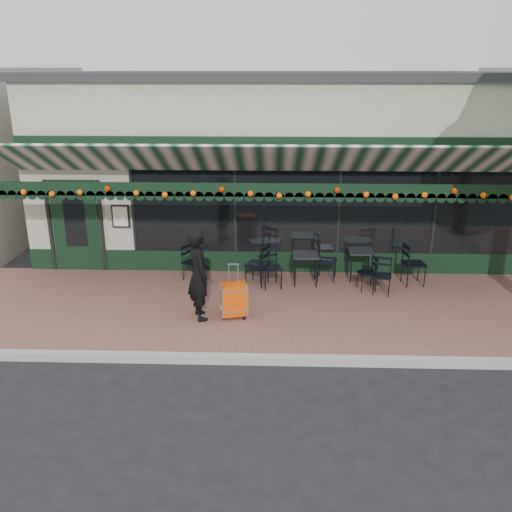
{
  "coord_description": "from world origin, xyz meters",
  "views": [
    {
      "loc": [
        -0.12,
        -8.24,
        4.79
      ],
      "look_at": [
        -0.44,
        1.6,
        1.37
      ],
      "focal_mm": 38.0,
      "sensor_mm": 36.0,
      "label": 1
    }
  ],
  "objects_px": {
    "cafe_table_b": "(306,257)",
    "chair_b_left": "(257,265)",
    "suitcase": "(234,300)",
    "chair_b_right": "(327,261)",
    "chair_a_left": "(367,274)",
    "cafe_table_a": "(361,253)",
    "chair_b_front": "(271,268)",
    "woman": "(199,274)",
    "chair_solo": "(193,263)",
    "chair_a_right": "(414,264)",
    "chair_a_front": "(382,276)"
  },
  "relations": [
    {
      "from": "chair_b_right",
      "to": "chair_solo",
      "type": "distance_m",
      "value": 3.08
    },
    {
      "from": "cafe_table_a",
      "to": "chair_a_front",
      "type": "xyz_separation_m",
      "value": [
        0.35,
        -0.85,
        -0.23
      ]
    },
    {
      "from": "chair_a_right",
      "to": "chair_b_right",
      "type": "height_order",
      "value": "chair_a_right"
    },
    {
      "from": "chair_a_right",
      "to": "chair_a_front",
      "type": "bearing_deg",
      "value": 118.19
    },
    {
      "from": "chair_b_right",
      "to": "chair_b_front",
      "type": "bearing_deg",
      "value": 121.21
    },
    {
      "from": "suitcase",
      "to": "chair_a_left",
      "type": "bearing_deg",
      "value": 13.38
    },
    {
      "from": "chair_a_left",
      "to": "chair_b_right",
      "type": "xyz_separation_m",
      "value": [
        -0.83,
        0.58,
        0.07
      ]
    },
    {
      "from": "woman",
      "to": "chair_solo",
      "type": "height_order",
      "value": "woman"
    },
    {
      "from": "chair_b_right",
      "to": "cafe_table_a",
      "type": "bearing_deg",
      "value": -74.85
    },
    {
      "from": "chair_solo",
      "to": "chair_b_front",
      "type": "bearing_deg",
      "value": -67.13
    },
    {
      "from": "chair_a_left",
      "to": "chair_a_front",
      "type": "bearing_deg",
      "value": 46.3
    },
    {
      "from": "woman",
      "to": "suitcase",
      "type": "height_order",
      "value": "woman"
    },
    {
      "from": "woman",
      "to": "chair_b_left",
      "type": "height_order",
      "value": "woman"
    },
    {
      "from": "cafe_table_a",
      "to": "cafe_table_b",
      "type": "relative_size",
      "value": 0.99
    },
    {
      "from": "woman",
      "to": "chair_b_left",
      "type": "bearing_deg",
      "value": -51.98
    },
    {
      "from": "suitcase",
      "to": "chair_a_front",
      "type": "relative_size",
      "value": 1.41
    },
    {
      "from": "woman",
      "to": "cafe_table_b",
      "type": "bearing_deg",
      "value": -69.96
    },
    {
      "from": "chair_a_right",
      "to": "chair_solo",
      "type": "xyz_separation_m",
      "value": [
        -5.0,
        0.1,
        -0.07
      ]
    },
    {
      "from": "woman",
      "to": "cafe_table_a",
      "type": "relative_size",
      "value": 2.59
    },
    {
      "from": "cafe_table_b",
      "to": "chair_b_right",
      "type": "distance_m",
      "value": 0.59
    },
    {
      "from": "suitcase",
      "to": "chair_b_right",
      "type": "relative_size",
      "value": 1.24
    },
    {
      "from": "chair_solo",
      "to": "chair_a_front",
      "type": "bearing_deg",
      "value": -64.38
    },
    {
      "from": "chair_a_front",
      "to": "chair_b_front",
      "type": "distance_m",
      "value": 2.41
    },
    {
      "from": "cafe_table_b",
      "to": "chair_b_left",
      "type": "xyz_separation_m",
      "value": [
        -1.09,
        -0.1,
        -0.16
      ]
    },
    {
      "from": "chair_a_front",
      "to": "cafe_table_a",
      "type": "bearing_deg",
      "value": 125.83
    },
    {
      "from": "chair_a_right",
      "to": "chair_b_left",
      "type": "xyz_separation_m",
      "value": [
        -3.52,
        -0.13,
        -0.01
      ]
    },
    {
      "from": "cafe_table_a",
      "to": "chair_a_left",
      "type": "xyz_separation_m",
      "value": [
        0.06,
        -0.65,
        -0.24
      ]
    },
    {
      "from": "cafe_table_a",
      "to": "chair_solo",
      "type": "xyz_separation_m",
      "value": [
        -3.84,
        -0.19,
        -0.21
      ]
    },
    {
      "from": "chair_b_front",
      "to": "chair_a_right",
      "type": "bearing_deg",
      "value": -12.55
    },
    {
      "from": "suitcase",
      "to": "cafe_table_b",
      "type": "xyz_separation_m",
      "value": [
        1.49,
        1.85,
        0.26
      ]
    },
    {
      "from": "cafe_table_a",
      "to": "cafe_table_b",
      "type": "distance_m",
      "value": 1.32
    },
    {
      "from": "chair_solo",
      "to": "cafe_table_a",
      "type": "bearing_deg",
      "value": -52.58
    },
    {
      "from": "woman",
      "to": "chair_a_right",
      "type": "relative_size",
      "value": 1.89
    },
    {
      "from": "cafe_table_b",
      "to": "woman",
      "type": "bearing_deg",
      "value": -139.31
    },
    {
      "from": "chair_a_front",
      "to": "suitcase",
      "type": "bearing_deg",
      "value": -143.4
    },
    {
      "from": "chair_a_left",
      "to": "chair_a_right",
      "type": "bearing_deg",
      "value": 98.92
    },
    {
      "from": "chair_a_front",
      "to": "chair_solo",
      "type": "distance_m",
      "value": 4.24
    },
    {
      "from": "chair_a_right",
      "to": "chair_solo",
      "type": "distance_m",
      "value": 5.0
    },
    {
      "from": "chair_b_right",
      "to": "cafe_table_b",
      "type": "bearing_deg",
      "value": 126.39
    },
    {
      "from": "woman",
      "to": "suitcase",
      "type": "distance_m",
      "value": 0.85
    },
    {
      "from": "suitcase",
      "to": "chair_a_right",
      "type": "relative_size",
      "value": 1.17
    },
    {
      "from": "cafe_table_b",
      "to": "chair_b_left",
      "type": "height_order",
      "value": "chair_b_left"
    },
    {
      "from": "cafe_table_a",
      "to": "chair_b_front",
      "type": "height_order",
      "value": "chair_b_front"
    },
    {
      "from": "chair_b_left",
      "to": "chair_a_left",
      "type": "bearing_deg",
      "value": 106.3
    },
    {
      "from": "woman",
      "to": "cafe_table_a",
      "type": "distance_m",
      "value": 4.06
    },
    {
      "from": "chair_a_front",
      "to": "chair_a_right",
      "type": "bearing_deg",
      "value": 48.4
    },
    {
      "from": "cafe_table_a",
      "to": "chair_a_left",
      "type": "height_order",
      "value": "chair_a_left"
    },
    {
      "from": "cafe_table_b",
      "to": "chair_a_right",
      "type": "height_order",
      "value": "chair_a_right"
    },
    {
      "from": "woman",
      "to": "chair_b_right",
      "type": "distance_m",
      "value": 3.41
    },
    {
      "from": "suitcase",
      "to": "chair_a_left",
      "type": "relative_size",
      "value": 1.47
    }
  ]
}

